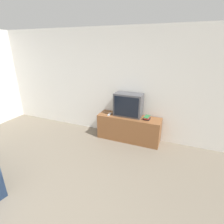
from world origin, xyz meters
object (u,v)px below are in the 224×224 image
object	(u,v)px
television	(128,105)
tv_stand	(129,128)
remote_on_stand	(109,114)
book_stack	(147,118)

from	to	relation	value
television	tv_stand	bearing A→B (deg)	-47.24
tv_stand	remote_on_stand	distance (m)	0.58
tv_stand	book_stack	distance (m)	0.54
remote_on_stand	television	bearing A→B (deg)	16.68
tv_stand	book_stack	bearing A→B (deg)	1.01
remote_on_stand	tv_stand	bearing A→B (deg)	8.83
book_stack	remote_on_stand	xyz separation A→B (m)	(-0.90, -0.08, -0.02)
book_stack	remote_on_stand	size ratio (longest dim) A/B	1.10
book_stack	television	bearing A→B (deg)	174.36
tv_stand	television	size ratio (longest dim) A/B	2.29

